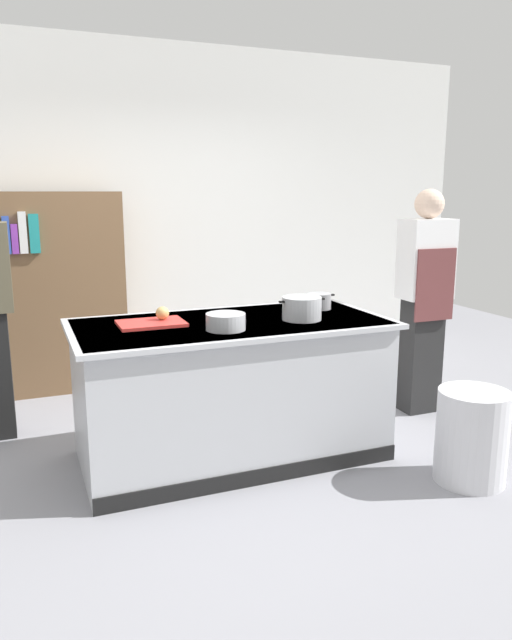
% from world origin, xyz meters
% --- Properties ---
extents(ground_plane, '(10.00, 10.00, 0.00)m').
position_xyz_m(ground_plane, '(0.00, 0.00, 0.00)').
color(ground_plane, gray).
extents(back_wall, '(6.40, 0.12, 3.00)m').
position_xyz_m(back_wall, '(0.00, 2.10, 1.50)').
color(back_wall, white).
rests_on(back_wall, ground_plane).
extents(counter_island, '(1.98, 0.98, 0.90)m').
position_xyz_m(counter_island, '(0.00, -0.00, 0.47)').
color(counter_island, '#B7BABF').
rests_on(counter_island, ground_plane).
extents(cutting_board, '(0.40, 0.28, 0.02)m').
position_xyz_m(cutting_board, '(-0.49, 0.09, 0.91)').
color(cutting_board, red).
rests_on(cutting_board, counter_island).
extents(onion, '(0.08, 0.08, 0.08)m').
position_xyz_m(onion, '(-0.41, 0.12, 0.96)').
color(onion, tan).
rests_on(onion, cutting_board).
extents(stock_pot, '(0.32, 0.25, 0.15)m').
position_xyz_m(stock_pot, '(0.44, -0.11, 0.97)').
color(stock_pot, '#B7BABF').
rests_on(stock_pot, counter_island).
extents(sauce_pan, '(0.23, 0.16, 0.11)m').
position_xyz_m(sauce_pan, '(0.71, 0.16, 0.95)').
color(sauce_pan, '#99999E').
rests_on(sauce_pan, counter_island).
extents(mixing_bowl, '(0.24, 0.24, 0.10)m').
position_xyz_m(mixing_bowl, '(-0.11, -0.21, 0.95)').
color(mixing_bowl, '#B7BABF').
rests_on(mixing_bowl, counter_island).
extents(trash_bin, '(0.42, 0.42, 0.56)m').
position_xyz_m(trash_bin, '(1.20, -0.86, 0.28)').
color(trash_bin, silver).
rests_on(trash_bin, ground_plane).
extents(person_chef, '(0.38, 0.25, 1.72)m').
position_xyz_m(person_chef, '(1.65, 0.24, 0.91)').
color(person_chef, '#252525').
rests_on(person_chef, ground_plane).
extents(bookshelf, '(1.10, 0.31, 1.70)m').
position_xyz_m(bookshelf, '(-0.91, 1.80, 0.85)').
color(bookshelf, brown).
rests_on(bookshelf, ground_plane).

